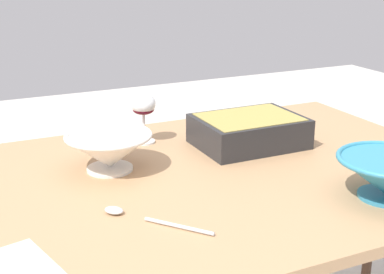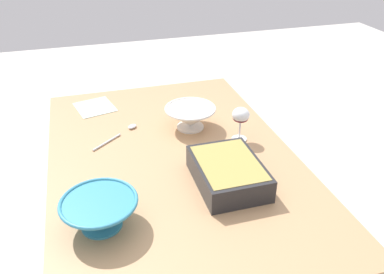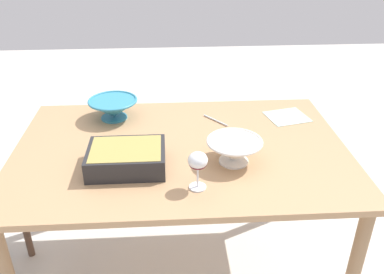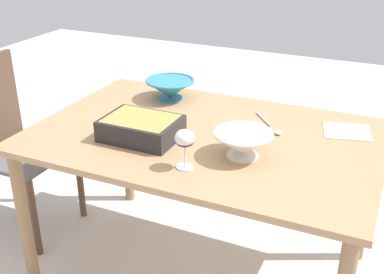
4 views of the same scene
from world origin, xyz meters
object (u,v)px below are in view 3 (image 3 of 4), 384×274
Objects in this scene: wine_glass at (198,163)px; casserole_dish at (126,157)px; small_bowl at (234,150)px; mixing_bowl at (113,108)px; dining_table at (181,163)px; serving_spoon at (231,127)px; napkin at (287,117)px.

wine_glass reaches higher than casserole_dish.
small_bowl is at bearing -133.16° from wine_glass.
small_bowl is (-0.53, 0.44, 0.00)m from mixing_bowl.
mixing_bowl is (0.32, -0.31, 0.14)m from dining_table.
wine_glass is 0.24m from small_bowl.
mixing_bowl is at bearing -77.91° from casserole_dish.
napkin is (-0.30, -0.10, -0.01)m from serving_spoon.
napkin is at bearing -129.62° from small_bowl.
mixing_bowl reaches higher than serving_spoon.
napkin is (-0.86, 0.04, -0.05)m from mixing_bowl.
dining_table is 0.30m from casserole_dish.
small_bowl is 0.52m from napkin.
dining_table is 7.50× the size of napkin.
wine_glass is 0.32m from casserole_dish.
casserole_dish reaches higher than serving_spoon.
small_bowl is 1.18× the size of napkin.
mixing_bowl reaches higher than dining_table.
dining_table is 6.00× the size of mixing_bowl.
small_bowl is (-0.21, 0.13, 0.14)m from dining_table.
wine_glass is 0.76m from napkin.
serving_spoon is (-0.46, -0.31, -0.04)m from casserole_dish.
mixing_bowl is at bearing -58.96° from wine_glass.
serving_spoon is (-0.19, -0.47, -0.10)m from wine_glass.
casserole_dish reaches higher than dining_table.
serving_spoon reaches higher than napkin.
small_bowl is at bearing -177.88° from casserole_dish.
casserole_dish is 0.47m from mixing_bowl.
small_bowl is 1.06× the size of serving_spoon.
small_bowl is 0.30m from serving_spoon.
wine_glass is at bearing 99.36° from dining_table.
wine_glass is 0.79× the size of napkin.
wine_glass reaches higher than napkin.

